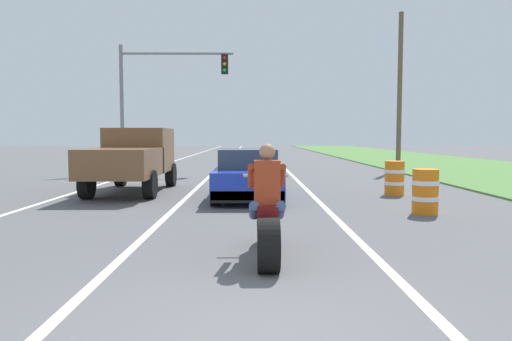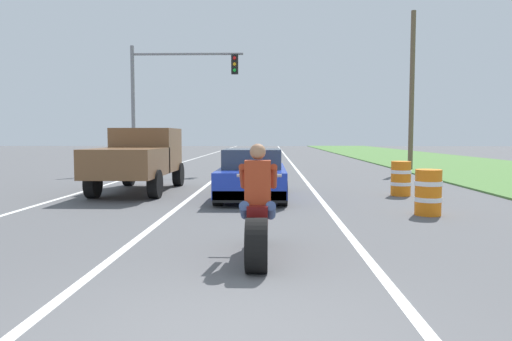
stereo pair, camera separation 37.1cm
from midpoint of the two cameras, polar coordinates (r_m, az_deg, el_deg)
lane_stripe_left_solid at (r=24.57m, az=-11.58°, el=0.04°), size 0.14×120.00×0.01m
lane_stripe_right_solid at (r=23.96m, az=5.43°, el=0.01°), size 0.14×120.00×0.01m
lane_stripe_centre_dashed at (r=24.00m, az=-3.18°, el=0.03°), size 0.14×120.00×0.01m
grass_verge_right at (r=26.61m, az=27.73°, el=0.02°), size 10.00×120.00×0.06m
motorcycle_with_rider at (r=6.59m, az=1.83°, el=-5.71°), size 0.70×2.21×1.62m
sports_car_blue at (r=13.23m, az=0.38°, el=-0.59°), size 1.84×4.30×1.37m
pickup_truck_left_lane_brown at (r=15.11m, az=-13.16°, el=1.70°), size 2.02×4.80×1.98m
traffic_light_mast_near at (r=23.18m, az=-10.06°, el=9.83°), size 5.36×0.34×6.00m
utility_pole_roadside at (r=25.37m, az=18.63°, el=9.01°), size 0.24×0.24×7.94m
construction_barrel_nearest at (r=11.06m, az=20.90°, el=-2.45°), size 0.58×0.58×1.00m
construction_barrel_mid at (r=14.40m, az=17.73°, el=-0.91°), size 0.58×0.58×1.00m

